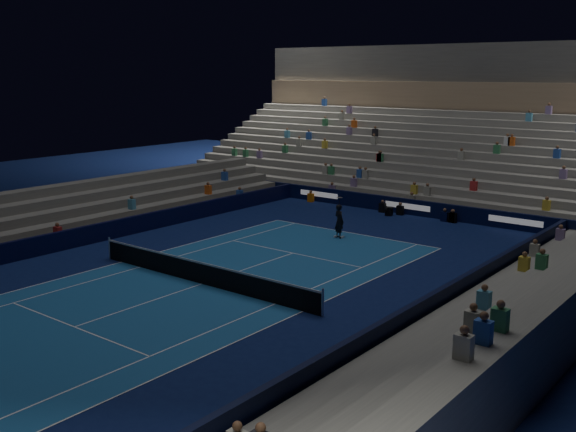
# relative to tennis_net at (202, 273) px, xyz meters

# --- Properties ---
(ground) EXTENTS (90.00, 90.00, 0.00)m
(ground) POSITION_rel_tennis_net_xyz_m (0.00, 0.00, -0.50)
(ground) COLOR #0B1646
(ground) RESTS_ON ground
(court_surface) EXTENTS (10.97, 23.77, 0.01)m
(court_surface) POSITION_rel_tennis_net_xyz_m (0.00, 0.00, -0.50)
(court_surface) COLOR #1A518F
(court_surface) RESTS_ON ground
(sponsor_barrier_far) EXTENTS (44.00, 0.25, 1.00)m
(sponsor_barrier_far) POSITION_rel_tennis_net_xyz_m (0.00, 18.50, -0.00)
(sponsor_barrier_far) COLOR black
(sponsor_barrier_far) RESTS_ON ground
(sponsor_barrier_east) EXTENTS (0.25, 37.00, 1.00)m
(sponsor_barrier_east) POSITION_rel_tennis_net_xyz_m (9.70, 0.00, -0.00)
(sponsor_barrier_east) COLOR black
(sponsor_barrier_east) RESTS_ON ground
(sponsor_barrier_west) EXTENTS (0.25, 37.00, 1.00)m
(sponsor_barrier_west) POSITION_rel_tennis_net_xyz_m (-9.70, 0.00, -0.00)
(sponsor_barrier_west) COLOR black
(sponsor_barrier_west) RESTS_ON ground
(grandstand_main) EXTENTS (44.00, 15.20, 11.20)m
(grandstand_main) POSITION_rel_tennis_net_xyz_m (0.00, 27.90, 2.87)
(grandstand_main) COLOR slate
(grandstand_main) RESTS_ON ground
(grandstand_east) EXTENTS (5.00, 37.00, 2.50)m
(grandstand_east) POSITION_rel_tennis_net_xyz_m (13.17, 0.00, 0.41)
(grandstand_east) COLOR slate
(grandstand_east) RESTS_ON ground
(grandstand_west) EXTENTS (5.00, 37.00, 2.50)m
(grandstand_west) POSITION_rel_tennis_net_xyz_m (-13.17, 0.00, 0.41)
(grandstand_west) COLOR #60605C
(grandstand_west) RESTS_ON ground
(tennis_net) EXTENTS (12.90, 0.10, 1.10)m
(tennis_net) POSITION_rel_tennis_net_xyz_m (0.00, 0.00, 0.00)
(tennis_net) COLOR #B2B2B7
(tennis_net) RESTS_ON ground
(tennis_player) EXTENTS (0.81, 0.67, 1.89)m
(tennis_player) POSITION_rel_tennis_net_xyz_m (0.01, 10.54, 0.44)
(tennis_player) COLOR black
(tennis_player) RESTS_ON ground
(broadcast_camera) EXTENTS (0.51, 0.90, 0.54)m
(broadcast_camera) POSITION_rel_tennis_net_xyz_m (-0.80, 17.39, -0.22)
(broadcast_camera) COLOR black
(broadcast_camera) RESTS_ON ground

